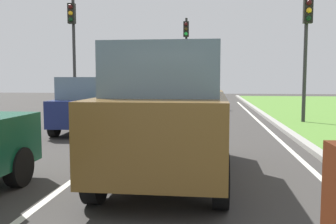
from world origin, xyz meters
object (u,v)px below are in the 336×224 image
Objects in this scene: traffic_light_near_right at (307,36)px; traffic_light_far_median at (186,47)px; car_suv_ahead at (169,112)px; car_hatchback_far at (90,105)px; traffic_light_overhead_left at (73,37)px.

traffic_light_far_median is at bearing 122.91° from traffic_light_near_right.
car_suv_ahead is at bearing -87.34° from traffic_light_far_median.
car_hatchback_far is at bearing 121.37° from car_suv_ahead.
car_suv_ahead is 0.85× the size of traffic_light_far_median.
traffic_light_far_median reaches higher than traffic_light_near_right.
car_suv_ahead is at bearing -61.70° from traffic_light_overhead_left.
traffic_light_overhead_left reaches higher than traffic_light_near_right.
car_suv_ahead is at bearing -61.23° from car_hatchback_far.
traffic_light_far_median is (-5.05, 7.80, 0.24)m from traffic_light_near_right.
traffic_light_overhead_left is at bearing 168.58° from traffic_light_near_right.
traffic_light_far_median is (-0.75, 16.15, 2.41)m from car_suv_ahead.
car_hatchback_far is at bearing -102.78° from traffic_light_far_median.
car_suv_ahead reaches higher than car_hatchback_far.
car_hatchback_far is (-3.20, 5.37, -0.28)m from car_suv_ahead.
traffic_light_far_median is at bearing 93.29° from car_suv_ahead.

